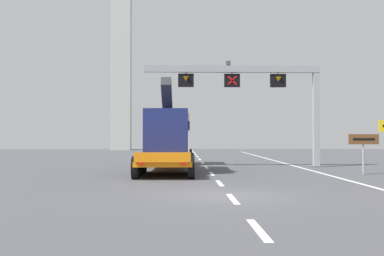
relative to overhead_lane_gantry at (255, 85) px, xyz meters
The scene contains 7 objects.
ground 16.41m from the overhead_lane_gantry, 102.54° to the right, with size 112.00×112.00×0.00m, color #4C4C51.
lane_markings 9.79m from the overhead_lane_gantry, 113.89° to the left, with size 0.20×59.62×0.01m.
edge_line_right 6.91m from the overhead_lane_gantry, 47.41° to the right, with size 0.20×63.00×0.01m, color silver.
overhead_lane_gantry is the anchor object (origin of this frame).
heavy_haul_truck_orange 6.81m from the overhead_lane_gantry, 167.49° to the right, with size 3.23×14.10×5.30m.
tourist_info_sign_brown 8.87m from the overhead_lane_gantry, 53.04° to the right, with size 1.64×0.15×2.18m.
bridge_pylon_distant 41.88m from the overhead_lane_gantry, 109.97° to the left, with size 9.00×2.00×38.96m.
Camera 1 is at (-1.70, -16.69, 2.13)m, focal length 44.80 mm.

